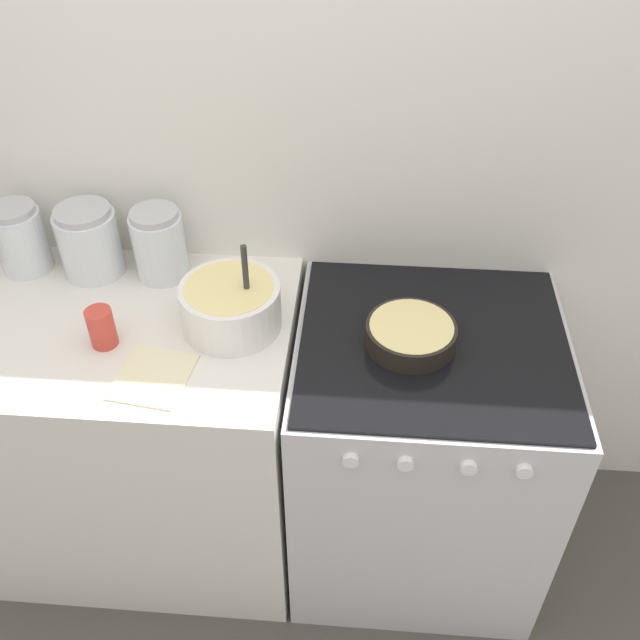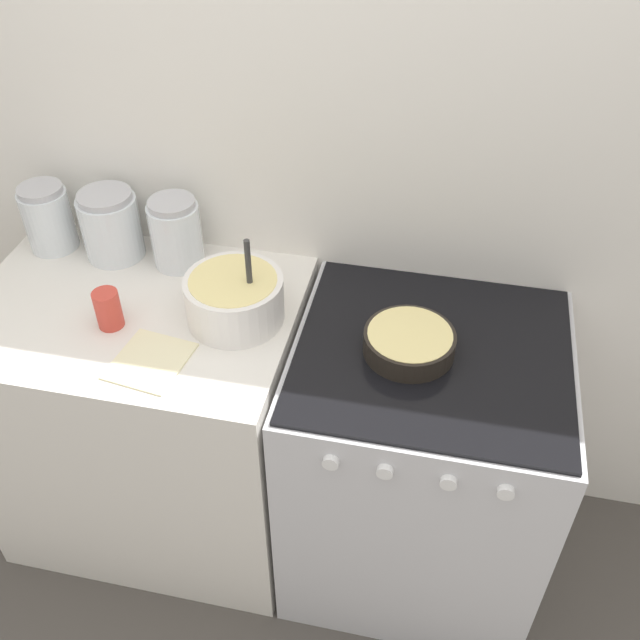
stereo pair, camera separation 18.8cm
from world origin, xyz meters
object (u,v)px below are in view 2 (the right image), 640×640
mixing_bowl (234,297)px  storage_jar_right (176,237)px  baking_pan (409,342)px  tin_can (108,309)px  storage_jar_left (49,222)px  storage_jar_middle (112,229)px  stove (418,462)px

mixing_bowl → storage_jar_right: bearing=138.6°
baking_pan → tin_can: bearing=-175.6°
mixing_bowl → tin_can: size_ratio=2.43×
storage_jar_right → tin_can: 0.33m
storage_jar_left → tin_can: bearing=-43.4°
mixing_bowl → storage_jar_middle: (-0.45, 0.22, 0.02)m
baking_pan → storage_jar_right: size_ratio=1.11×
mixing_bowl → baking_pan: bearing=-4.5°
storage_jar_left → baking_pan: bearing=-12.6°
mixing_bowl → tin_can: (-0.32, -0.10, -0.02)m
storage_jar_left → storage_jar_right: size_ratio=0.97×
stove → tin_can: 1.02m
mixing_bowl → storage_jar_middle: 0.50m
stove → storage_jar_middle: size_ratio=4.35×
baking_pan → storage_jar_right: 0.77m
stove → mixing_bowl: (-0.55, 0.02, 0.54)m
tin_can → mixing_bowl: bearing=17.1°
tin_can → storage_jar_right: bearing=75.9°
baking_pan → storage_jar_right: bearing=160.7°
baking_pan → storage_jar_left: 1.17m
storage_jar_right → mixing_bowl: bearing=-41.4°
storage_jar_middle → storage_jar_left: bearing=180.0°
storage_jar_right → stove: bearing=-16.7°
storage_jar_left → storage_jar_middle: bearing=-0.0°
stove → tin_can: bearing=-174.8°
stove → baking_pan: (-0.07, -0.02, 0.50)m
mixing_bowl → storage_jar_left: (-0.66, 0.22, 0.01)m
baking_pan → storage_jar_middle: bearing=164.8°
storage_jar_middle → tin_can: storage_jar_middle is taller
storage_jar_right → tin_can: bearing=-104.1°
stove → storage_jar_right: storage_jar_right is taller
mixing_bowl → storage_jar_left: 0.69m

